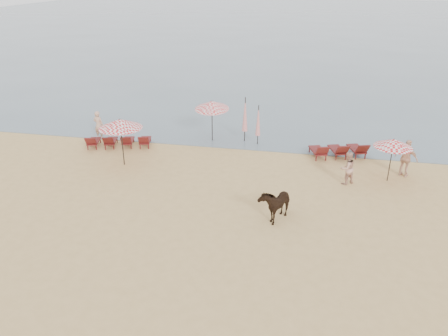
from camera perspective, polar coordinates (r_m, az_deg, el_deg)
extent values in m
plane|color=tan|center=(15.84, -3.58, -11.05)|extent=(120.00, 120.00, 0.00)
cube|color=#51606B|center=(92.94, 9.51, 18.52)|extent=(160.00, 140.00, 0.06)
cube|color=#5D1618|center=(25.90, -16.64, 3.37)|extent=(0.86, 1.33, 0.07)
cube|color=#5D1618|center=(25.21, -17.03, 3.35)|extent=(0.65, 0.53, 0.54)
cube|color=#5D1618|center=(25.68, -14.54, 3.45)|extent=(0.86, 1.33, 0.07)
cube|color=#5D1618|center=(24.99, -14.87, 3.43)|extent=(0.65, 0.53, 0.54)
cube|color=#5D1618|center=(25.50, -12.41, 3.52)|extent=(0.86, 1.33, 0.07)
cube|color=#5D1618|center=(24.81, -12.68, 3.50)|extent=(0.65, 0.53, 0.54)
cube|color=#5D1618|center=(25.36, -10.25, 3.58)|extent=(0.86, 1.33, 0.07)
cube|color=#5D1618|center=(24.66, -10.46, 3.57)|extent=(0.65, 0.53, 0.54)
cube|color=#5D1618|center=(23.96, 12.14, 2.25)|extent=(1.02, 1.50, 0.08)
cube|color=#5D1618|center=(23.21, 12.74, 2.19)|extent=(0.74, 0.62, 0.60)
cube|color=#5D1618|center=(24.31, 14.56, 2.33)|extent=(1.02, 1.50, 0.08)
cube|color=#5D1618|center=(23.58, 15.23, 2.27)|extent=(0.74, 0.62, 0.60)
cube|color=#5D1618|center=(24.71, 16.91, 2.41)|extent=(1.02, 1.50, 0.08)
cube|color=#5D1618|center=(23.99, 17.64, 2.35)|extent=(0.74, 0.62, 0.60)
cylinder|color=black|center=(22.71, -13.14, 3.07)|extent=(0.05, 0.05, 2.28)
cone|color=red|center=(22.35, -13.40, 5.67)|extent=(2.18, 2.18, 0.47)
sphere|color=black|center=(22.29, -13.45, 6.17)|extent=(0.08, 0.08, 0.08)
cylinder|color=black|center=(25.42, -1.56, 5.95)|extent=(0.05, 0.05, 2.22)
cone|color=red|center=(25.10, -1.59, 8.24)|extent=(1.96, 2.00, 0.67)
sphere|color=black|center=(25.04, -1.60, 8.69)|extent=(0.08, 0.08, 0.08)
cylinder|color=black|center=(21.88, 20.90, 0.77)|extent=(0.04, 0.04, 1.97)
cone|color=red|center=(21.54, 21.27, 3.06)|extent=(1.75, 1.75, 0.39)
sphere|color=black|center=(21.48, 21.34, 3.50)|extent=(0.07, 0.07, 0.07)
cylinder|color=black|center=(24.86, 4.47, 5.60)|extent=(0.05, 0.05, 2.35)
cone|color=red|center=(24.77, 4.49, 6.22)|extent=(0.29, 0.29, 1.76)
cylinder|color=black|center=(25.27, 2.76, 6.32)|extent=(0.06, 0.06, 2.64)
cone|color=red|center=(25.17, 2.77, 7.01)|extent=(0.32, 0.32, 1.98)
imported|color=black|center=(17.62, 6.74, -4.49)|extent=(1.37, 1.84, 1.41)
imported|color=tan|center=(26.86, -16.05, 5.42)|extent=(0.67, 0.49, 1.70)
imported|color=tan|center=(21.05, 15.78, -0.01)|extent=(0.97, 0.94, 1.58)
imported|color=#D6A386|center=(22.73, 22.71, 1.18)|extent=(1.17, 0.93, 1.85)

